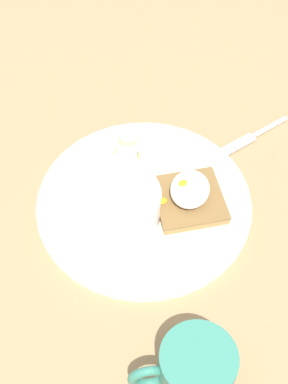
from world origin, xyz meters
TOP-DOWN VIEW (x-y plane):
  - ground_plane at (0.00, 0.00)cm, footprint 120.00×120.00cm
  - plate at (0.00, 0.00)cm, footprint 30.22×30.22cm
  - oatmeal_bowl at (3.76, -2.55)cm, footprint 11.39×11.39cm
  - toast_slice at (-1.13, 6.14)cm, footprint 12.52×12.52cm
  - poached_egg at (-1.10, 6.07)cm, footprint 6.23×7.24cm
  - banana_slice_front at (-6.75, -4.33)cm, footprint 4.53×4.52cm
  - banana_slice_left at (-8.03, -7.62)cm, footprint 3.54×3.60cm
  - banana_slice_back at (-10.58, -5.15)cm, footprint 3.78×3.85cm
  - banana_slice_right at (-5.35, -7.31)cm, footprint 3.57×3.54cm
  - banana_slice_inner at (-8.35, -1.76)cm, footprint 3.90×3.86cm
  - coffee_mug at (23.04, 11.51)cm, footprint 8.16×11.11cm
  - knife at (-16.83, 13.22)cm, footprint 11.47×10.11cm

SIDE VIEW (x-z plane):
  - ground_plane at x=0.00cm, z-range 0.00..2.00cm
  - knife at x=-16.83cm, z-range 2.00..2.80cm
  - plate at x=0.00cm, z-range 2.00..3.60cm
  - banana_slice_right at x=-5.35cm, z-range 2.97..4.01cm
  - banana_slice_left at x=-8.03cm, z-range 2.92..4.10cm
  - banana_slice_back at x=-10.58cm, z-range 2.95..4.49cm
  - banana_slice_front at x=-6.75cm, z-range 2.87..4.57cm
  - banana_slice_inner at x=-8.35cm, z-range 2.93..4.57cm
  - toast_slice at x=-1.13cm, z-range 3.08..4.55cm
  - oatmeal_bowl at x=3.76cm, z-range 2.98..8.80cm
  - poached_egg at x=-1.10cm, z-range 4.44..7.98cm
  - coffee_mug at x=23.04cm, z-range 2.12..10.48cm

